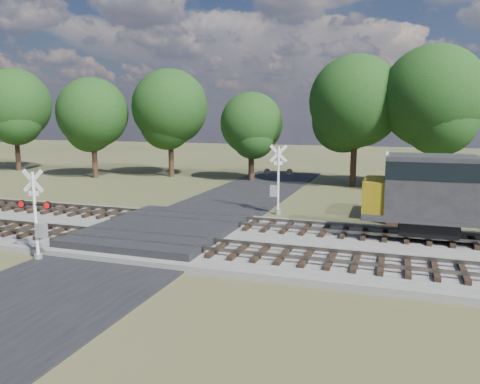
% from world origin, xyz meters
% --- Properties ---
extents(ground, '(160.00, 160.00, 0.00)m').
position_xyz_m(ground, '(0.00, 0.00, 0.00)').
color(ground, '#3E4525').
rests_on(ground, ground).
extents(ballast_bed, '(140.00, 10.00, 0.30)m').
position_xyz_m(ballast_bed, '(10.00, 0.50, 0.15)').
color(ballast_bed, gray).
rests_on(ballast_bed, ground).
extents(road, '(7.00, 60.00, 0.08)m').
position_xyz_m(road, '(0.00, 0.00, 0.04)').
color(road, black).
rests_on(road, ground).
extents(crossing_panel, '(7.00, 9.00, 0.62)m').
position_xyz_m(crossing_panel, '(0.00, 0.50, 0.32)').
color(crossing_panel, '#262628').
rests_on(crossing_panel, ground).
extents(track_near, '(140.00, 2.60, 0.33)m').
position_xyz_m(track_near, '(3.12, -2.00, 0.41)').
color(track_near, black).
rests_on(track_near, ballast_bed).
extents(track_far, '(140.00, 2.60, 0.33)m').
position_xyz_m(track_far, '(3.12, 3.00, 0.41)').
color(track_far, black).
rests_on(track_far, ballast_bed).
extents(crossing_signal_near, '(1.62, 0.36, 4.01)m').
position_xyz_m(crossing_signal_near, '(-3.19, -5.00, 1.67)').
color(crossing_signal_near, silver).
rests_on(crossing_signal_near, ground).
extents(crossing_signal_far, '(1.79, 0.50, 4.48)m').
position_xyz_m(crossing_signal_far, '(4.19, 7.77, 1.86)').
color(crossing_signal_far, silver).
rests_on(crossing_signal_far, ground).
extents(equipment_shed, '(4.21, 4.21, 2.84)m').
position_xyz_m(equipment_shed, '(12.83, 8.84, 1.44)').
color(equipment_shed, '#4E2B21').
rests_on(equipment_shed, ground).
extents(treeline, '(80.34, 12.57, 11.98)m').
position_xyz_m(treeline, '(6.82, 20.77, 7.13)').
color(treeline, black).
rests_on(treeline, ground).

